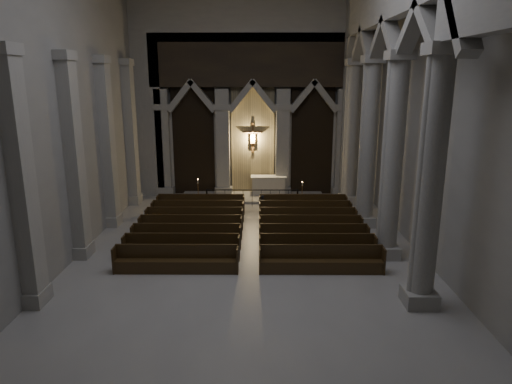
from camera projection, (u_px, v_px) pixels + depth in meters
room at (248, 61)px, 15.20m from camera, size 24.00×24.10×12.00m
sanctuary_wall at (253, 85)px, 26.63m from camera, size 14.00×0.77×12.00m
right_arcade at (401, 55)px, 16.40m from camera, size 1.00×24.00×12.00m
left_pilasters at (93, 153)px, 19.54m from camera, size 0.60×13.00×8.03m
sanctuary_step at (253, 197)px, 27.33m from camera, size 8.50×2.60×0.15m
altar at (269, 185)px, 27.75m from camera, size 2.15×0.86×1.09m
altar_rail at (252, 195)px, 25.44m from camera, size 5.16×0.09×1.01m
candle_stand_left at (198, 199)px, 25.65m from camera, size 0.26×0.26×1.56m
candle_stand_right at (302, 199)px, 25.70m from camera, size 0.24×0.24×1.42m
pews at (251, 231)px, 20.58m from camera, size 10.03×7.99×1.03m
worshipper at (262, 205)px, 23.86m from camera, size 0.46×0.40×1.08m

